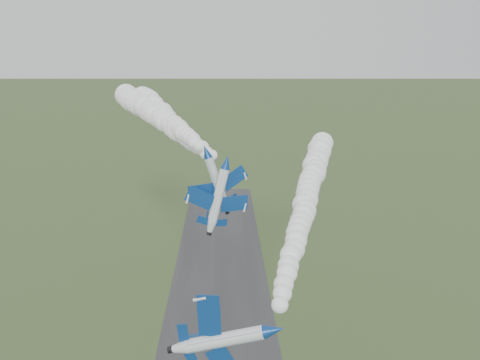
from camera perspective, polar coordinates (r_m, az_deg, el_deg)
The scene contains 6 objects.
jet_lead at distance 52.53m, azimuth 3.68°, elevation -15.74°, with size 4.92×11.96×9.50m.
smoke_trail_jet_lead at distance 86.87m, azimuth 7.16°, elevation -1.71°, with size 4.85×70.59×4.85m, color white, non-canonical shape.
jet_pair_left at distance 79.05m, azimuth -3.61°, elevation 3.06°, with size 9.24×11.30×3.70m.
smoke_trail_jet_pair_left at distance 111.61m, azimuth -8.09°, elevation 6.82°, with size 5.69×63.35×5.69m, color white, non-canonical shape.
jet_pair_right at distance 78.43m, azimuth -1.42°, elevation 1.91°, with size 9.91×11.73×3.79m.
smoke_trail_jet_pair_right at distance 111.83m, azimuth -8.77°, elevation 6.63°, with size 5.72×67.20×5.72m, color white, non-canonical shape.
Camera 1 is at (1.26, -53.91, 57.22)m, focal length 40.00 mm.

